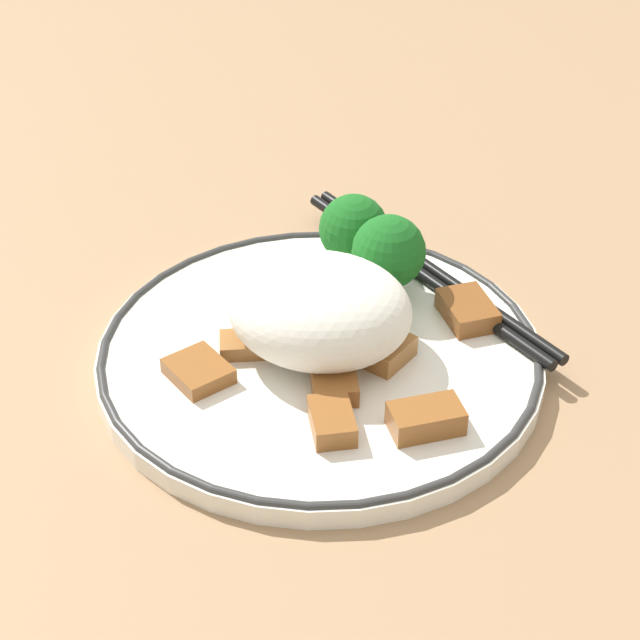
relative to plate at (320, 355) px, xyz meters
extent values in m
plane|color=#9E7A56|center=(0.00, 0.00, -0.01)|extent=(3.00, 3.00, 0.00)
cylinder|color=white|center=(0.00, 0.00, 0.00)|extent=(0.25, 0.25, 0.01)
torus|color=#333333|center=(0.00, 0.00, 0.00)|extent=(0.25, 0.25, 0.01)
ellipsoid|color=white|center=(0.00, 0.00, 0.03)|extent=(0.10, 0.09, 0.05)
cylinder|color=#72AD4C|center=(-0.03, -0.06, 0.01)|extent=(0.02, 0.02, 0.02)
sphere|color=#19601E|center=(-0.03, -0.06, 0.04)|extent=(0.04, 0.04, 0.04)
cylinder|color=#72AD4C|center=(0.00, -0.08, 0.01)|extent=(0.01, 0.01, 0.01)
sphere|color=#19601E|center=(0.00, -0.08, 0.03)|extent=(0.04, 0.04, 0.04)
cube|color=brown|center=(-0.07, 0.05, 0.01)|extent=(0.04, 0.04, 0.01)
cube|color=#9E6633|center=(0.04, 0.01, 0.01)|extent=(0.04, 0.03, 0.01)
cube|color=brown|center=(0.06, 0.04, 0.01)|extent=(0.04, 0.04, 0.01)
cube|color=brown|center=(-0.02, 0.06, 0.01)|extent=(0.03, 0.04, 0.01)
cube|color=brown|center=(-0.08, -0.05, 0.01)|extent=(0.04, 0.04, 0.01)
cube|color=brown|center=(-0.02, 0.03, 0.01)|extent=(0.03, 0.04, 0.01)
cube|color=#9E6633|center=(-0.04, 0.00, 0.01)|extent=(0.04, 0.04, 0.01)
cylinder|color=black|center=(-0.05, -0.09, 0.01)|extent=(0.18, 0.15, 0.01)
cylinder|color=black|center=(-0.04, -0.08, 0.01)|extent=(0.18, 0.15, 0.01)
camera|label=1|loc=(-0.11, 0.46, 0.37)|focal=60.00mm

